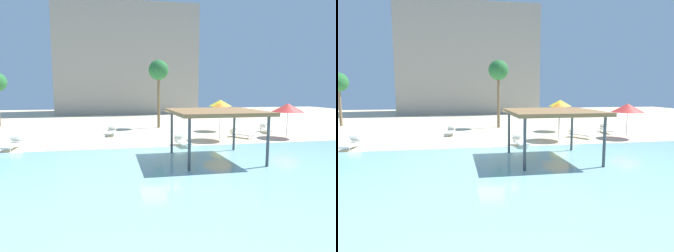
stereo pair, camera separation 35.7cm
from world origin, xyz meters
The scene contains 13 objects.
ground_plane centered at (0.00, 0.00, 0.00)m, with size 80.00×80.00×0.00m, color beige.
lagoon_water centered at (0.00, -5.25, 0.02)m, with size 44.00×13.50×0.04m, color #8CC6CC.
shade_pavilion centered at (2.39, -2.16, 2.44)m, with size 4.49×4.49×2.59m.
beach_umbrella_red_0 centered at (10.30, 3.52, 2.28)m, with size 2.38×2.38×2.61m.
beach_umbrella_orange_1 centered at (4.85, 3.48, 2.36)m, with size 2.43×2.43×2.70m.
beach_umbrella_yellow_2 centered at (6.61, 7.97, 2.47)m, with size 2.02×2.02×2.76m.
lounge_chair_0 centered at (6.79, 4.22, 0.33)m, with size 1.47×1.94×0.74m.
lounge_chair_1 centered at (-2.89, 7.20, 0.33)m, with size 0.74×1.94×0.74m.
lounge_chair_2 centered at (1.58, 1.71, 0.33)m, with size 0.74×1.94×0.74m.
lounge_chair_3 centered at (-8.88, 2.72, 0.33)m, with size 0.75×1.94×0.74m.
lounge_chair_4 centered at (10.08, 6.23, 0.33)m, with size 0.99×1.98×0.74m.
palm_tree_1 centered at (1.60, 11.17, 5.34)m, with size 1.90×1.90×6.45m.
hotel_block_0 centered at (-0.26, 31.80, 8.10)m, with size 20.91×11.31×16.21m, color #9E9384.
Camera 1 is at (-2.84, -16.10, 3.61)m, focal length 30.70 mm.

